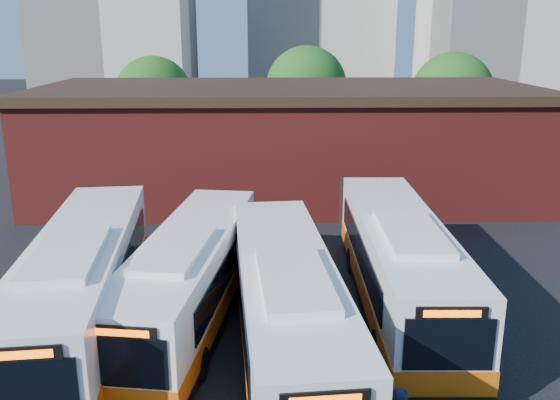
{
  "coord_description": "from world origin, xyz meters",
  "views": [
    {
      "loc": [
        -1.24,
        -14.62,
        9.41
      ],
      "look_at": [
        -0.74,
        7.9,
        2.98
      ],
      "focal_mm": 38.0,
      "sensor_mm": 36.0,
      "label": 1
    }
  ],
  "objects_px": {
    "bus_west": "(83,290)",
    "bus_mideast": "(287,315)",
    "bus_east": "(399,268)",
    "bus_midwest": "(190,282)"
  },
  "relations": [
    {
      "from": "bus_west",
      "to": "bus_mideast",
      "type": "bearing_deg",
      "value": -21.02
    },
    {
      "from": "bus_west",
      "to": "bus_mideast",
      "type": "height_order",
      "value": "bus_west"
    },
    {
      "from": "bus_west",
      "to": "bus_mideast",
      "type": "relative_size",
      "value": 1.04
    },
    {
      "from": "bus_east",
      "to": "bus_mideast",
      "type": "bearing_deg",
      "value": -138.13
    },
    {
      "from": "bus_mideast",
      "to": "bus_west",
      "type": "bearing_deg",
      "value": 159.99
    },
    {
      "from": "bus_west",
      "to": "bus_east",
      "type": "relative_size",
      "value": 1.03
    },
    {
      "from": "bus_west",
      "to": "bus_east",
      "type": "distance_m",
      "value": 10.44
    },
    {
      "from": "bus_midwest",
      "to": "bus_east",
      "type": "distance_m",
      "value": 7.14
    },
    {
      "from": "bus_mideast",
      "to": "bus_east",
      "type": "xyz_separation_m",
      "value": [
        3.97,
        3.4,
        0.03
      ]
    },
    {
      "from": "bus_west",
      "to": "bus_east",
      "type": "height_order",
      "value": "bus_west"
    }
  ]
}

